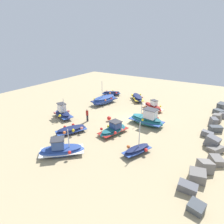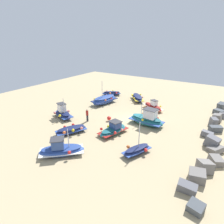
{
  "view_description": "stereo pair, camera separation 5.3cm",
  "coord_description": "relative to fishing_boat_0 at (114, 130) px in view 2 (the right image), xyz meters",
  "views": [
    {
      "loc": [
        20.89,
        10.37,
        10.4
      ],
      "look_at": [
        0.71,
        -2.63,
        0.9
      ],
      "focal_mm": 30.83,
      "sensor_mm": 36.0,
      "label": 1
    },
    {
      "loc": [
        20.86,
        10.41,
        10.4
      ],
      "look_at": [
        0.71,
        -2.63,
        0.9
      ],
      "focal_mm": 30.83,
      "sensor_mm": 36.0,
      "label": 2
    }
  ],
  "objects": [
    {
      "name": "breakwater_rocks",
      "position": [
        -4.7,
        9.72,
        -0.07
      ],
      "size": [
        22.59,
        2.82,
        1.36
      ],
      "color": "#4C5156",
      "rests_on": "ground_plane"
    },
    {
      "name": "mooring_buoy_0",
      "position": [
        -2.63,
        -2.37,
        -0.09
      ],
      "size": [
        0.54,
        0.54,
        0.66
      ],
      "color": "#3F3F42",
      "rests_on": "ground_plane"
    },
    {
      "name": "fishing_boat_7",
      "position": [
        -0.14,
        -8.25,
        0.15
      ],
      "size": [
        2.48,
        3.84,
        2.91
      ],
      "rotation": [
        0.0,
        0.0,
        4.38
      ],
      "color": "navy",
      "rests_on": "ground_plane"
    },
    {
      "name": "fishing_boat_9",
      "position": [
        2.27,
        4.05,
        -0.08
      ],
      "size": [
        3.22,
        2.12,
        3.3
      ],
      "rotation": [
        0.0,
        0.0,
        5.9
      ],
      "color": "navy",
      "rests_on": "ground_plane"
    },
    {
      "name": "fishing_boat_8",
      "position": [
        -12.61,
        -8.48,
        -0.05
      ],
      "size": [
        2.98,
        3.47,
        0.92
      ],
      "rotation": [
        0.0,
        0.0,
        2.19
      ],
      "color": "navy",
      "rests_on": "ground_plane"
    },
    {
      "name": "fishing_boat_6",
      "position": [
        -9.71,
        0.89,
        0.01
      ],
      "size": [
        2.94,
        3.83,
        1.6
      ],
      "rotation": [
        0.0,
        0.0,
        1.05
      ],
      "color": "maroon",
      "rests_on": "ground_plane"
    },
    {
      "name": "fishing_boat_3",
      "position": [
        6.24,
        -1.83,
        0.07
      ],
      "size": [
        3.99,
        4.05,
        2.69
      ],
      "rotation": [
        0.0,
        0.0,
        5.48
      ],
      "color": "#2D4C9E",
      "rests_on": "ground_plane"
    },
    {
      "name": "fishing_boat_0",
      "position": [
        0.0,
        0.0,
        0.0
      ],
      "size": [
        3.98,
        2.43,
        1.47
      ],
      "rotation": [
        0.0,
        0.0,
        2.89
      ],
      "color": "#1E6670",
      "rests_on": "ground_plane"
    },
    {
      "name": "fishing_boat_2",
      "position": [
        -12.54,
        -3.09,
        -0.0
      ],
      "size": [
        4.16,
        3.7,
        0.97
      ],
      "rotation": [
        0.0,
        0.0,
        0.66
      ],
      "color": "navy",
      "rests_on": "ground_plane"
    },
    {
      "name": "fishing_boat_5",
      "position": [
        -8.0,
        -6.86,
        0.18
      ],
      "size": [
        5.04,
        2.64,
        3.92
      ],
      "rotation": [
        0.0,
        0.0,
        2.94
      ],
      "color": "#2D4C9E",
      "rests_on": "ground_plane"
    },
    {
      "name": "fishing_boat_1",
      "position": [
        -4.22,
        2.26,
        0.27
      ],
      "size": [
        2.34,
        4.49,
        2.92
      ],
      "rotation": [
        0.0,
        0.0,
        1.49
      ],
      "color": "#1E6670",
      "rests_on": "ground_plane"
    },
    {
      "name": "fishing_boat_4",
      "position": [
        2.6,
        -4.08,
        -0.07
      ],
      "size": [
        3.73,
        2.67,
        0.91
      ],
      "rotation": [
        0.0,
        0.0,
        5.82
      ],
      "color": "navy",
      "rests_on": "ground_plane"
    },
    {
      "name": "person_walking",
      "position": [
        -1.01,
        -4.68,
        0.49
      ],
      "size": [
        0.32,
        0.32,
        1.69
      ],
      "rotation": [
        0.0,
        0.0,
        3.14
      ],
      "color": "#2D2D38",
      "rests_on": "ground_plane"
    },
    {
      "name": "ground_plane",
      "position": [
        -4.32,
        0.08,
        -0.49
      ],
      "size": [
        54.78,
        54.78,
        0.0
      ],
      "primitive_type": "plane",
      "color": "tan"
    }
  ]
}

